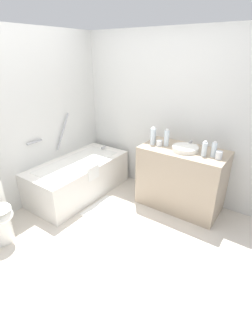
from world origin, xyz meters
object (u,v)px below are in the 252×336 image
(water_bottle_0, at_px, (214,150))
(water_bottle_3, at_px, (167,138))
(sink_faucet, at_px, (191,144))
(water_bottle_2, at_px, (204,149))
(drinking_glass_1, at_px, (159,143))
(bathtub, at_px, (79,176))
(water_bottle_1, at_px, (154,135))
(drinking_glass_0, at_px, (219,155))
(sink_basin, at_px, (185,148))
(bath_mat, at_px, (103,208))
(water_bottle_4, at_px, (153,136))

(water_bottle_0, bearing_deg, water_bottle_3, 88.53)
(sink_faucet, xyz_separation_m, water_bottle_3, (-0.18, 0.29, 0.07))
(water_bottle_2, distance_m, drinking_glass_1, 0.62)
(bathtub, height_order, drinking_glass_1, bathtub)
(water_bottle_1, height_order, drinking_glass_0, water_bottle_1)
(bathtub, height_order, sink_faucet, bathtub)
(water_bottle_2, bearing_deg, drinking_glass_0, -86.39)
(drinking_glass_1, bearing_deg, sink_basin, -84.11)
(bathtub, xyz_separation_m, drinking_glass_0, (0.50, -1.89, 0.63))
(water_bottle_0, bearing_deg, bath_mat, 119.08)
(sink_faucet, bearing_deg, water_bottle_2, -133.30)
(water_bottle_0, height_order, drinking_glass_0, water_bottle_0)
(bathtub, height_order, water_bottle_4, bathtub)
(water_bottle_0, height_order, drinking_glass_1, water_bottle_0)
(water_bottle_4, bearing_deg, sink_basin, -84.77)
(sink_faucet, relative_size, water_bottle_2, 0.78)
(sink_basin, distance_m, water_bottle_2, 0.27)
(water_bottle_2, distance_m, water_bottle_3, 0.55)
(sink_faucet, bearing_deg, bathtub, 116.78)
(water_bottle_3, height_order, drinking_glass_0, water_bottle_3)
(sink_faucet, xyz_separation_m, water_bottle_4, (-0.24, 0.46, 0.08))
(sink_basin, bearing_deg, drinking_glass_1, 95.89)
(bathtub, distance_m, sink_basin, 1.67)
(sink_basin, relative_size, water_bottle_0, 1.73)
(drinking_glass_1, bearing_deg, sink_faucet, -56.66)
(sink_basin, bearing_deg, water_bottle_3, 85.47)
(water_bottle_3, relative_size, bath_mat, 0.39)
(water_bottle_2, xyz_separation_m, bath_mat, (-0.63, 1.12, -0.95))
(bathtub, distance_m, drinking_glass_1, 1.36)
(water_bottle_1, distance_m, drinking_glass_0, 0.93)
(water_bottle_1, distance_m, bath_mat, 1.26)
(water_bottle_2, distance_m, water_bottle_4, 0.72)
(water_bottle_0, bearing_deg, water_bottle_2, 116.10)
(sink_faucet, height_order, drinking_glass_0, drinking_glass_0)
(bath_mat, bearing_deg, water_bottle_2, -60.66)
(water_bottle_1, bearing_deg, water_bottle_0, -92.13)
(water_bottle_0, height_order, water_bottle_3, water_bottle_3)
(water_bottle_3, xyz_separation_m, drinking_glass_1, (-0.06, 0.07, -0.07))
(bath_mat, bearing_deg, water_bottle_1, -27.94)
(water_bottle_1, distance_m, water_bottle_2, 0.75)
(drinking_glass_0, height_order, drinking_glass_1, drinking_glass_0)
(sink_faucet, relative_size, drinking_glass_0, 1.56)
(water_bottle_3, xyz_separation_m, bath_mat, (-0.70, 0.58, -0.97))
(water_bottle_4, distance_m, bath_mat, 1.23)
(water_bottle_3, bearing_deg, sink_faucet, -58.32)
(water_bottle_2, relative_size, drinking_glass_1, 2.43)
(water_bottle_4, bearing_deg, water_bottle_3, -69.86)
(sink_basin, distance_m, drinking_glass_1, 0.36)
(sink_basin, distance_m, bath_mat, 1.41)
(drinking_glass_0, xyz_separation_m, drinking_glass_1, (-0.00, 0.79, -0.01))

